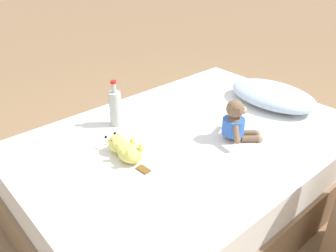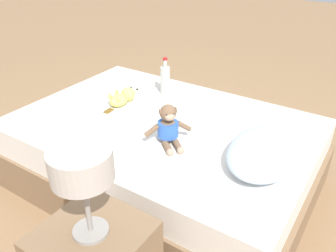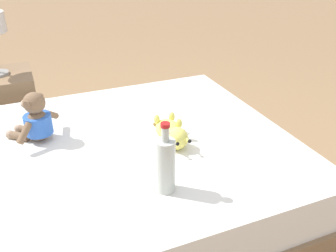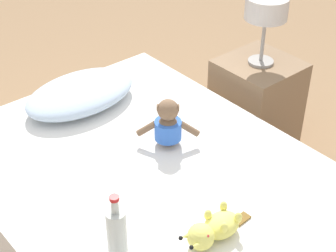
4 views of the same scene
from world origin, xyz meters
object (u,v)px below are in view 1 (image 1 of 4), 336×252
Objects in this scene: pillow at (273,95)px; plush_yellow_creature at (125,149)px; plush_monkey at (236,124)px; glass_bottle at (115,108)px; bed at (189,171)px.

pillow is 1.85× the size of plush_yellow_creature.
plush_yellow_creature is (-0.13, -1.09, -0.01)m from pillow.
plush_monkey reaches higher than plush_yellow_creature.
pillow is 1.04m from glass_bottle.
glass_bottle is at bearing -144.74° from plush_monkey.
bed is 0.57m from glass_bottle.
plush_monkey is (0.12, -0.54, 0.04)m from pillow.
bed is at bearing 31.78° from glass_bottle.
pillow is 1.10m from plush_yellow_creature.
plush_monkey is 0.61m from plush_yellow_creature.
plush_yellow_creature is at bearing -96.99° from pillow.
plush_yellow_creature is (-0.07, -0.39, 0.29)m from bed.
bed is at bearing -138.35° from plush_monkey.
bed is 0.42m from plush_monkey.
plush_monkey is at bearing 41.65° from bed.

